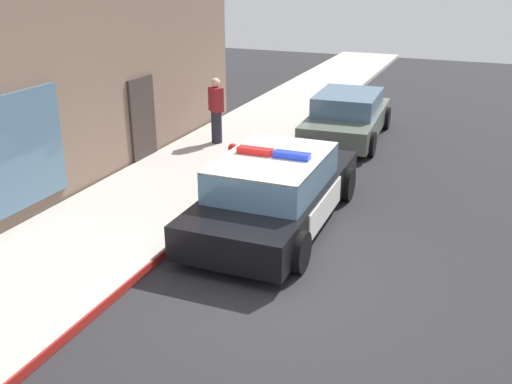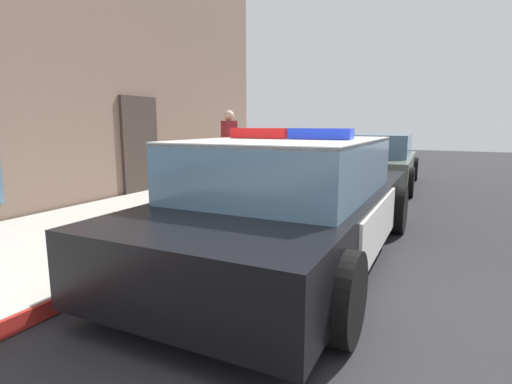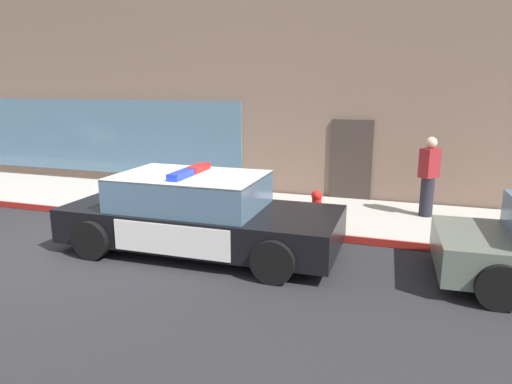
{
  "view_description": "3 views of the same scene",
  "coord_description": "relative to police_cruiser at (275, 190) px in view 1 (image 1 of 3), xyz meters",
  "views": [
    {
      "loc": [
        -7.04,
        -2.82,
        4.57
      ],
      "look_at": [
        2.16,
        0.94,
        0.61
      ],
      "focal_mm": 40.28,
      "sensor_mm": 36.0,
      "label": 1
    },
    {
      "loc": [
        -1.92,
        -1.0,
        1.53
      ],
      "look_at": [
        3.82,
        1.84,
        0.43
      ],
      "focal_mm": 27.65,
      "sensor_mm": 36.0,
      "label": 2
    },
    {
      "loc": [
        5.69,
        -6.58,
        2.91
      ],
      "look_at": [
        3.02,
        1.41,
        0.95
      ],
      "focal_mm": 32.33,
      "sensor_mm": 36.0,
      "label": 3
    }
  ],
  "objects": [
    {
      "name": "sidewalk",
      "position": [
        -2.21,
        2.72,
        -0.61
      ],
      "size": [
        48.0,
        2.96,
        0.15
      ],
      "primitive_type": "cube",
      "color": "#B2ADA3",
      "rests_on": "ground"
    },
    {
      "name": "curb_red_paint",
      "position": [
        -2.21,
        1.22,
        -0.61
      ],
      "size": [
        28.8,
        0.04,
        0.14
      ],
      "primitive_type": "cube",
      "color": "maroon",
      "rests_on": "ground"
    },
    {
      "name": "fire_hydrant",
      "position": [
        1.81,
        1.68,
        -0.18
      ],
      "size": [
        0.34,
        0.39,
        0.73
      ],
      "color": "red",
      "rests_on": "sidewalk"
    },
    {
      "name": "car_down_street",
      "position": [
        6.11,
        0.15,
        -0.05
      ],
      "size": [
        4.36,
        2.16,
        1.29
      ],
      "rotation": [
        0.0,
        0.0,
        0.05
      ],
      "color": "#596056",
      "rests_on": "ground"
    },
    {
      "name": "pedestrian_on_sidewalk",
      "position": [
        3.91,
        3.11,
        0.33
      ],
      "size": [
        0.45,
        0.47,
        1.71
      ],
      "rotation": [
        0.0,
        0.0,
        5.61
      ],
      "color": "#23232D",
      "rests_on": "sidewalk"
    },
    {
      "name": "police_cruiser",
      "position": [
        0.0,
        0.0,
        0.0
      ],
      "size": [
        4.88,
        2.18,
        1.49
      ],
      "rotation": [
        0.0,
        0.0,
        0.01
      ],
      "color": "black",
      "rests_on": "ground"
    },
    {
      "name": "ground",
      "position": [
        -2.21,
        -0.58,
        -0.68
      ],
      "size": [
        48.0,
        48.0,
        0.0
      ],
      "primitive_type": "plane",
      "color": "#262628"
    }
  ]
}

